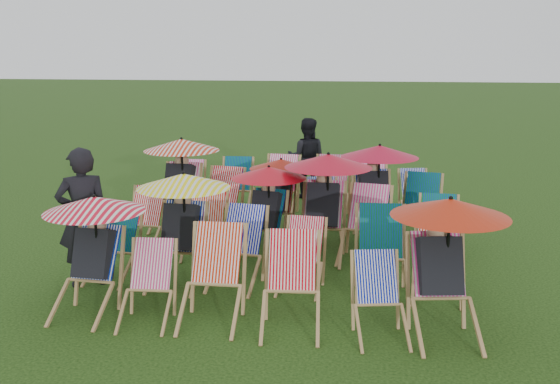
# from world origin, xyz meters

# --- Properties ---
(ground) EXTENTS (100.00, 100.00, 0.00)m
(ground) POSITION_xyz_m (0.00, 0.00, 0.00)
(ground) COLOR black
(ground) RESTS_ON ground
(deckchair_0) EXTENTS (1.10, 1.15, 1.30)m
(deckchair_0) POSITION_xyz_m (-1.88, -2.14, 0.69)
(deckchair_0) COLOR #A9814F
(deckchair_0) RESTS_ON ground
(deckchair_1) EXTENTS (0.59, 0.79, 0.82)m
(deckchair_1) POSITION_xyz_m (-1.18, -2.28, 0.41)
(deckchair_1) COLOR #A9814F
(deckchair_1) RESTS_ON ground
(deckchair_2) EXTENTS (0.67, 0.92, 0.99)m
(deckchair_2) POSITION_xyz_m (-0.49, -2.18, 0.49)
(deckchair_2) COLOR #A9814F
(deckchair_2) RESTS_ON ground
(deckchair_3) EXTENTS (0.70, 0.93, 0.96)m
(deckchair_3) POSITION_xyz_m (0.36, -2.24, 0.48)
(deckchair_3) COLOR #A9814F
(deckchair_3) RESTS_ON ground
(deckchair_4) EXTENTS (0.67, 0.84, 0.81)m
(deckchair_4) POSITION_xyz_m (1.28, -2.31, 0.41)
(deckchair_4) COLOR #A9814F
(deckchair_4) RESTS_ON ground
(deckchair_5) EXTENTS (1.19, 1.29, 1.41)m
(deckchair_5) POSITION_xyz_m (1.91, -2.17, 0.74)
(deckchair_5) COLOR #A9814F
(deckchair_5) RESTS_ON ground
(deckchair_6) EXTENTS (0.62, 0.82, 0.84)m
(deckchair_6) POSITION_xyz_m (-2.06, -1.10, 0.42)
(deckchair_6) COLOR #A9814F
(deckchair_6) RESTS_ON ground
(deckchair_7) EXTENTS (1.16, 1.20, 1.37)m
(deckchair_7) POSITION_xyz_m (-1.18, -1.11, 0.72)
(deckchair_7) COLOR #A9814F
(deckchair_7) RESTS_ON ground
(deckchair_8) EXTENTS (0.72, 0.93, 0.93)m
(deckchair_8) POSITION_xyz_m (-0.45, -1.08, 0.47)
(deckchair_8) COLOR #A9814F
(deckchair_8) RESTS_ON ground
(deckchair_9) EXTENTS (0.61, 0.80, 0.82)m
(deckchair_9) POSITION_xyz_m (0.35, -1.11, 0.41)
(deckchair_9) COLOR #A9814F
(deckchair_9) RESTS_ON ground
(deckchair_10) EXTENTS (0.71, 0.95, 1.00)m
(deckchair_10) POSITION_xyz_m (1.31, -1.11, 0.50)
(deckchair_10) COLOR #A9814F
(deckchair_10) RESTS_ON ground
(deckchair_11) EXTENTS (0.68, 0.90, 0.93)m
(deckchair_11) POSITION_xyz_m (1.97, -1.09, 0.46)
(deckchair_11) COLOR #A9814F
(deckchair_11) RESTS_ON ground
(deckchair_12) EXTENTS (0.64, 0.85, 0.88)m
(deckchair_12) POSITION_xyz_m (-2.11, 0.06, 0.44)
(deckchair_12) COLOR #A9814F
(deckchair_12) RESTS_ON ground
(deckchair_13) EXTENTS (0.66, 0.88, 0.92)m
(deckchair_13) POSITION_xyz_m (-1.14, -0.01, 0.46)
(deckchair_13) COLOR #A9814F
(deckchair_13) RESTS_ON ground
(deckchair_14) EXTENTS (1.06, 1.13, 1.26)m
(deckchair_14) POSITION_xyz_m (-0.32, 0.12, 0.66)
(deckchair_14) COLOR #A9814F
(deckchair_14) RESTS_ON ground
(deckchair_15) EXTENTS (1.22, 1.27, 1.45)m
(deckchair_15) POSITION_xyz_m (0.52, 0.15, 0.76)
(deckchair_15) COLOR #A9814F
(deckchair_15) RESTS_ON ground
(deckchair_16) EXTENTS (0.81, 1.01, 0.99)m
(deckchair_16) POSITION_xyz_m (1.10, 0.10, 0.50)
(deckchair_16) COLOR #A9814F
(deckchair_16) RESTS_ON ground
(deckchair_17) EXTENTS (0.64, 0.86, 0.89)m
(deckchair_17) POSITION_xyz_m (2.10, 0.08, 0.44)
(deckchair_17) COLOR #A9814F
(deckchair_17) RESTS_ON ground
(deckchair_18) EXTENTS (1.22, 1.28, 1.45)m
(deckchair_18) POSITION_xyz_m (-1.94, 1.30, 0.77)
(deckchair_18) COLOR #A9814F
(deckchair_18) RESTS_ON ground
(deckchair_19) EXTENTS (0.79, 1.00, 0.99)m
(deckchair_19) POSITION_xyz_m (-1.22, 1.14, 0.49)
(deckchair_19) COLOR #A9814F
(deckchair_19) RESTS_ON ground
(deckchair_20) EXTENTS (1.00, 1.05, 1.18)m
(deckchair_20) POSITION_xyz_m (-0.28, 1.19, 0.62)
(deckchair_20) COLOR #A9814F
(deckchair_20) RESTS_ON ground
(deckchair_21) EXTENTS (0.70, 0.88, 0.86)m
(deckchair_21) POSITION_xyz_m (0.44, 1.22, 0.43)
(deckchair_21) COLOR #A9814F
(deckchair_21) RESTS_ON ground
(deckchair_22) EXTENTS (1.20, 1.31, 1.42)m
(deckchair_22) POSITION_xyz_m (1.27, 1.22, 0.75)
(deckchair_22) COLOR #A9814F
(deckchair_22) RESTS_ON ground
(deckchair_23) EXTENTS (0.81, 1.00, 0.97)m
(deckchair_23) POSITION_xyz_m (1.92, 1.19, 0.49)
(deckchair_23) COLOR #A9814F
(deckchair_23) RESTS_ON ground
(deckchair_24) EXTENTS (0.59, 0.82, 0.88)m
(deckchair_24) POSITION_xyz_m (-2.11, 2.40, 0.44)
(deckchair_24) COLOR #A9814F
(deckchair_24) RESTS_ON ground
(deckchair_25) EXTENTS (0.65, 0.89, 0.94)m
(deckchair_25) POSITION_xyz_m (-1.23, 2.42, 0.47)
(deckchair_25) COLOR #A9814F
(deckchair_25) RESTS_ON ground
(deckchair_26) EXTENTS (0.73, 0.97, 1.00)m
(deckchair_26) POSITION_xyz_m (-0.43, 2.40, 0.50)
(deckchair_26) COLOR #A9814F
(deckchair_26) RESTS_ON ground
(deckchair_27) EXTENTS (0.75, 0.99, 1.03)m
(deckchair_27) POSITION_xyz_m (0.48, 2.33, 0.51)
(deckchair_27) COLOR #A9814F
(deckchair_27) RESTS_ON ground
(deckchair_28) EXTENTS (0.63, 0.87, 0.92)m
(deckchair_28) POSITION_xyz_m (1.19, 2.29, 0.46)
(deckchair_28) COLOR #A9814F
(deckchair_28) RESTS_ON ground
(deckchair_29) EXTENTS (0.69, 0.86, 0.84)m
(deckchair_29) POSITION_xyz_m (1.97, 2.30, 0.42)
(deckchair_29) COLOR #A9814F
(deckchair_29) RESTS_ON ground
(person_left) EXTENTS (0.75, 0.67, 1.73)m
(person_left) POSITION_xyz_m (-2.30, -1.35, 0.87)
(person_left) COLOR black
(person_left) RESTS_ON ground
(person_rear) EXTENTS (0.77, 0.60, 1.57)m
(person_rear) POSITION_xyz_m (-0.07, 3.75, 0.78)
(person_rear) COLOR black
(person_rear) RESTS_ON ground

